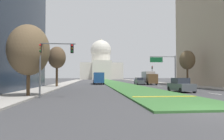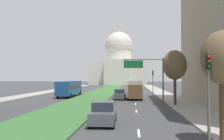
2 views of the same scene
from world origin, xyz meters
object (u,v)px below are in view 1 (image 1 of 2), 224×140
object	(u,v)px
overhead_guide_sign	(166,64)
street_tree_right_mid	(187,60)
sedan_lead_stopped	(181,85)
sedan_distant	(139,81)
capitol_building	(101,65)
street_tree_left_mid	(57,58)
sedan_midblock	(139,81)
city_bus	(98,77)
street_tree_left_near	(29,50)
box_truck_delivery	(149,78)
traffic_light_near_left	(50,57)
traffic_light_far_right	(152,72)

from	to	relation	value
overhead_guide_sign	street_tree_right_mid	size ratio (longest dim) A/B	0.89
sedan_lead_stopped	sedan_distant	xyz separation A→B (m)	(2.45, 32.78, -0.06)
capitol_building	overhead_guide_sign	size ratio (longest dim) A/B	4.56
street_tree_left_mid	sedan_midblock	size ratio (longest dim) A/B	1.68
street_tree_left_mid	sedan_lead_stopped	size ratio (longest dim) A/B	1.78
overhead_guide_sign	sedan_distant	distance (m)	16.56
overhead_guide_sign	city_bus	size ratio (longest dim) A/B	0.59
overhead_guide_sign	sedan_lead_stopped	xyz separation A→B (m)	(-4.52, -16.81, -3.82)
street_tree_left_mid	street_tree_right_mid	xyz separation A→B (m)	(25.78, 0.32, -0.22)
sedan_midblock	street_tree_left_mid	bearing A→B (deg)	-152.65
sedan_midblock	overhead_guide_sign	bearing A→B (deg)	-53.42
street_tree_left_mid	city_bus	bearing A→B (deg)	60.37
capitol_building	street_tree_left_near	xyz separation A→B (m)	(-12.74, -118.34, -5.42)
street_tree_left_near	sedan_distant	xyz separation A→B (m)	(20.03, 37.35, -3.78)
street_tree_right_mid	box_truck_delivery	bearing A→B (deg)	118.17
street_tree_left_mid	street_tree_right_mid	world-z (taller)	street_tree_left_mid
traffic_light_near_left	street_tree_right_mid	size ratio (longest dim) A/B	0.72
sedan_lead_stopped	traffic_light_far_right	bearing A→B (deg)	78.70
traffic_light_far_right	sedan_midblock	size ratio (longest dim) A/B	1.15
street_tree_left_mid	street_tree_right_mid	size ratio (longest dim) A/B	1.05
box_truck_delivery	city_bus	bearing A→B (deg)	159.37
street_tree_left_near	street_tree_right_mid	bearing A→B (deg)	35.61
sedan_lead_stopped	box_truck_delivery	size ratio (longest dim) A/B	0.67
street_tree_right_mid	city_bus	distance (m)	22.82
capitol_building	street_tree_left_mid	bearing A→B (deg)	-97.43
traffic_light_far_right	sedan_distant	bearing A→B (deg)	176.43
traffic_light_far_right	street_tree_left_mid	size ratio (longest dim) A/B	0.68
box_truck_delivery	street_tree_left_near	bearing A→B (deg)	-126.25
overhead_guide_sign	street_tree_right_mid	world-z (taller)	street_tree_right_mid
sedan_lead_stopped	sedan_distant	distance (m)	32.87
traffic_light_near_left	box_truck_delivery	xyz separation A→B (m)	(18.09, 28.94, -2.12)
sedan_distant	box_truck_delivery	distance (m)	9.68
capitol_building	street_tree_right_mid	size ratio (longest dim) A/B	4.08
capitol_building	overhead_guide_sign	world-z (taller)	capitol_building
capitol_building	box_truck_delivery	xyz separation A→B (m)	(7.59, -90.62, -8.30)
traffic_light_far_right	street_tree_left_near	world-z (taller)	street_tree_left_near
street_tree_right_mid	capitol_building	bearing A→B (deg)	97.22
street_tree_left_near	overhead_guide_sign	bearing A→B (deg)	44.06
city_bus	sedan_distant	bearing A→B (deg)	22.20
sedan_lead_stopped	capitol_building	bearing A→B (deg)	92.44
street_tree_left_mid	sedan_lead_stopped	world-z (taller)	street_tree_left_mid
sedan_lead_stopped	sedan_midblock	distance (m)	22.68
overhead_guide_sign	street_tree_left_mid	xyz separation A→B (m)	(-22.46, -3.50, 0.84)
traffic_light_near_left	city_bus	bearing A→B (deg)	80.45
traffic_light_near_left	street_tree_right_mid	distance (m)	30.28
street_tree_left_near	sedan_lead_stopped	xyz separation A→B (m)	(17.58, 4.58, -3.72)
traffic_light_near_left	sedan_lead_stopped	world-z (taller)	traffic_light_near_left
street_tree_left_mid	city_bus	distance (m)	17.11
capitol_building	sedan_lead_stopped	size ratio (longest dim) A/B	6.94
capitol_building	traffic_light_near_left	distance (m)	120.17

